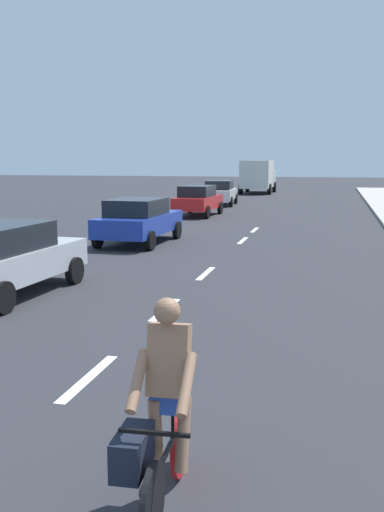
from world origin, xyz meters
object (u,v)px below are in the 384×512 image
(cyclist, at_px, (161,416))
(delivery_truck, at_px, (258,176))
(parked_car_blue, at_px, (139,220))
(parked_car_silver, at_px, (3,257))
(parked_car_white, at_px, (220,192))
(parked_car_red, at_px, (198,200))

(cyclist, distance_m, delivery_truck, 47.03)
(cyclist, bearing_deg, parked_car_blue, -73.77)
(parked_car_blue, bearing_deg, cyclist, -68.94)
(cyclist, bearing_deg, parked_car_silver, -53.92)
(parked_car_white, height_order, delivery_truck, delivery_truck)
(parked_car_blue, xyz_separation_m, parked_car_red, (-0.25, 10.38, -0.00))
(delivery_truck, bearing_deg, parked_car_blue, -90.12)
(parked_car_blue, relative_size, parked_car_red, 1.08)
(parked_car_silver, distance_m, parked_car_white, 26.03)
(parked_car_red, distance_m, parked_car_white, 7.37)
(cyclist, distance_m, parked_car_red, 26.10)
(delivery_truck, bearing_deg, parked_car_red, -90.98)
(parked_car_red, bearing_deg, cyclist, -75.00)
(parked_car_white, relative_size, delivery_truck, 0.69)
(parked_car_silver, distance_m, parked_car_red, 18.66)
(cyclist, height_order, delivery_truck, delivery_truck)
(parked_car_silver, xyz_separation_m, parked_car_red, (0.05, 18.66, -0.00))
(parked_car_red, bearing_deg, delivery_truck, 91.58)
(parked_car_red, xyz_separation_m, delivery_truck, (0.47, 21.24, 0.67))
(cyclist, relative_size, parked_car_red, 0.44)
(parked_car_white, distance_m, delivery_truck, 13.91)
(parked_car_silver, relative_size, parked_car_white, 1.01)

